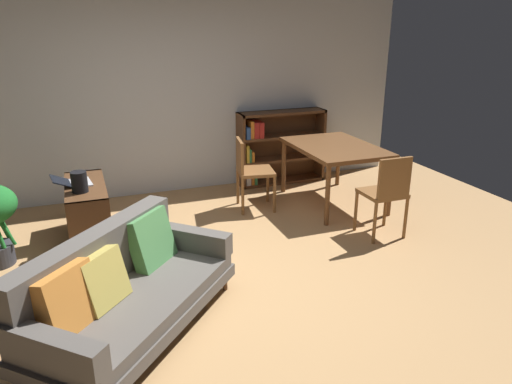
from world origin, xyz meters
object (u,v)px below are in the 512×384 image
open_laptop (73,182)px  dining_chair_near (250,169)px  desk_speaker (79,182)px  dining_chair_far (387,191)px  media_console (88,213)px  bookshelf (275,146)px  dining_table (335,151)px  fabric_couch (122,288)px

open_laptop → dining_chair_near: dining_chair_near is taller
desk_speaker → dining_chair_far: (3.00, -0.82, -0.20)m
media_console → bookshelf: 2.84m
dining_chair_near → dining_chair_far: dining_chair_far is taller
dining_table → dining_chair_far: bearing=-89.8°
fabric_couch → dining_chair_near: (1.74, 2.02, 0.15)m
media_console → dining_table: size_ratio=0.81×
media_console → desk_speaker: bearing=-102.3°
open_laptop → bookshelf: (2.71, 1.07, -0.12)m
media_console → dining_table: 2.98m
fabric_couch → media_console: (-0.16, 1.77, -0.06)m
open_laptop → dining_chair_far: 3.26m
dining_chair_near → bookshelf: size_ratio=0.70×
desk_speaker → dining_table: size_ratio=0.16×
dining_table → open_laptop: bearing=-179.9°
dining_chair_near → desk_speaker: bearing=-166.6°
dining_chair_near → dining_chair_far: (1.06, -1.29, 0.01)m
media_console → dining_chair_far: dining_chair_far is taller
media_console → open_laptop: 0.36m
dining_table → dining_chair_near: size_ratio=1.51×
dining_table → bookshelf: bookshelf is taller
fabric_couch → open_laptop: size_ratio=4.37×
media_console → dining_chair_far: (2.96, -1.04, 0.23)m
open_laptop → fabric_couch: bearing=-81.6°
desk_speaker → dining_table: desk_speaker is taller
fabric_couch → open_laptop: bearing=98.4°
dining_chair_near → media_console: bearing=-172.6°
dining_chair_far → bookshelf: bookshelf is taller
media_console → dining_table: dining_table is taller
media_console → bookshelf: bearing=23.4°
desk_speaker → bookshelf: 2.98m
dining_chair_near → dining_chair_far: bearing=-50.7°
dining_chair_near → open_laptop: bearing=-174.7°
dining_table → dining_chair_far: 1.12m
bookshelf → dining_chair_near: bearing=-128.6°
bookshelf → fabric_couch: bearing=-130.1°
dining_chair_near → bookshelf: bookshelf is taller
media_console → dining_chair_near: 1.93m
desk_speaker → dining_table: 3.01m
dining_chair_far → desk_speaker: bearing=164.6°
dining_chair_near → dining_table: bearing=-9.9°
bookshelf → desk_speaker: bearing=-153.1°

